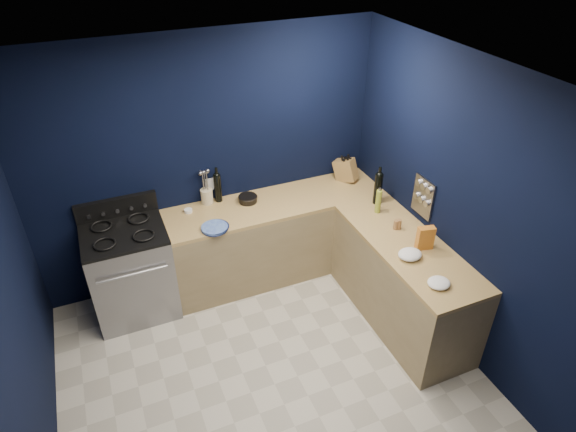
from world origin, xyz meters
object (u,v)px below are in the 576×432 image
crouton_bag (425,238)px  gas_range (132,273)px  utensil_crock (207,196)px  knife_block (346,170)px  plate_stack (215,228)px

crouton_bag → gas_range: bearing=166.3°
gas_range → utensil_crock: size_ratio=5.92×
utensil_crock → crouton_bag: (1.58, -1.50, 0.03)m
gas_range → knife_block: (2.40, 0.14, 0.56)m
utensil_crock → knife_block: knife_block is taller
plate_stack → utensil_crock: (0.06, 0.49, 0.06)m
utensil_crock → crouton_bag: crouton_bag is taller
knife_block → crouton_bag: knife_block is taller
utensil_crock → crouton_bag: bearing=-43.5°
knife_block → crouton_bag: bearing=-122.0°
gas_range → utensil_crock: utensil_crock is taller
knife_block → crouton_bag: size_ratio=1.10×
gas_range → plate_stack: bearing=-15.2°
knife_block → crouton_bag: 1.37m
plate_stack → utensil_crock: utensil_crock is taller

